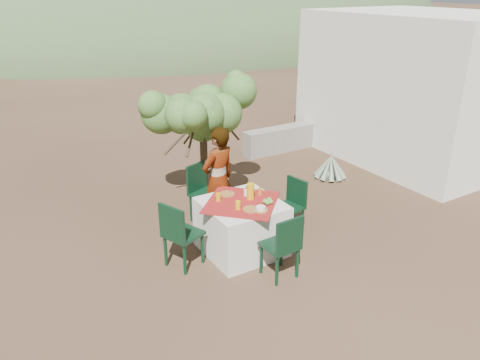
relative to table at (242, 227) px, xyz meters
The scene contains 24 objects.
ground 0.48m from the table, 137.55° to the right, with size 160.00×160.00×0.00m, color #342317.
table is the anchor object (origin of this frame).
chair_far 1.15m from the table, 91.34° to the left, with size 0.55×0.55×0.93m.
chair_near 0.87m from the table, 83.34° to the right, with size 0.43×0.43×0.89m.
chair_left 0.93m from the table, behind, with size 0.56×0.56×0.93m.
chair_right 0.95m from the table, ahead, with size 0.45×0.45×0.84m.
person 0.85m from the table, 86.78° to the left, with size 0.60×0.39×1.64m, color #8C6651.
shrub_tree 2.01m from the table, 79.94° to the left, with size 1.65×1.62×1.95m.
agave 3.22m from the table, 25.90° to the left, with size 0.62×0.64×0.67m.
guesthouse 5.73m from the table, 16.59° to the left, with size 3.20×4.20×3.00m, color silver.
stone_wall 4.66m from the table, 43.42° to the left, with size 2.60×0.35×0.55m, color gray.
hill_near_right 37.70m from the table, 71.78° to the left, with size 48.00×48.00×20.00m, color #34502D.
hill_far_right 53.57m from the table, 58.76° to the left, with size 36.00×36.00×14.00m, color slate.
plate_far 0.50m from the table, 98.56° to the left, with size 0.22×0.22×0.01m, color brown.
plate_near 0.47m from the table, 93.77° to the right, with size 0.22×0.22×0.01m, color brown.
glass_far 0.54m from the table, 141.21° to the left, with size 0.07×0.07×0.11m, color gold.
glass_near 0.49m from the table, 133.94° to the right, with size 0.07×0.07×0.12m, color gold.
juice_pitcher 0.52m from the table, ahead, with size 0.10×0.10×0.23m, color gold.
bowl_plate 0.53m from the table, 77.24° to the right, with size 0.20×0.20×0.01m, color brown.
white_bowl 0.55m from the table, 77.24° to the right, with size 0.13×0.13×0.05m, color silver.
jar_left 0.56m from the table, 12.02° to the left, with size 0.06×0.06×0.10m, color #BB7021.
jar_right 0.55m from the table, 45.37° to the left, with size 0.05×0.05×0.08m, color #BB7021.
napkin_holder 0.48m from the table, 40.58° to the left, with size 0.07×0.04×0.09m, color silver.
fruit_cluster 0.55m from the table, 39.69° to the right, with size 0.14×0.13×0.07m.
Camera 1 is at (-2.80, -4.73, 3.53)m, focal length 35.00 mm.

